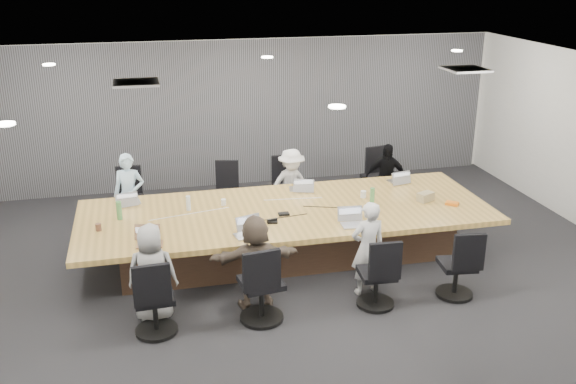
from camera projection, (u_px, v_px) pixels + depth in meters
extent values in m
cube|color=black|center=(294.00, 270.00, 9.19)|extent=(10.00, 8.00, 0.00)
cube|color=white|center=(295.00, 75.00, 8.23)|extent=(10.00, 8.00, 0.00)
cube|color=silver|center=(245.00, 113.00, 12.37)|extent=(10.00, 0.00, 2.80)
cube|color=silver|center=(416.00, 337.00, 5.06)|extent=(10.00, 0.00, 2.80)
cube|color=#5C5C62|center=(246.00, 114.00, 12.30)|extent=(9.80, 0.04, 2.80)
cube|color=#503626|center=(286.00, 235.00, 9.54)|extent=(4.80, 1.40, 0.66)
cube|color=tan|center=(286.00, 212.00, 9.41)|extent=(6.00, 2.20, 0.08)
imported|color=#B0D5ED|center=(129.00, 195.00, 10.17)|extent=(0.53, 0.39, 1.34)
cube|color=#B2B2B7|center=(129.00, 203.00, 9.64)|extent=(0.36, 0.27, 0.02)
imported|color=silver|center=(291.00, 185.00, 10.76)|extent=(0.89, 0.63, 1.25)
cube|color=#B2B2B7|center=(299.00, 189.00, 10.21)|extent=(0.36, 0.28, 0.02)
imported|color=black|center=(386.00, 178.00, 11.12)|extent=(0.77, 0.46, 1.23)
cube|color=#B2B2B7|center=(399.00, 181.00, 10.57)|extent=(0.36, 0.27, 0.02)
imported|color=gray|center=(152.00, 273.00, 7.77)|extent=(0.65, 0.47, 1.24)
cube|color=#8C6647|center=(150.00, 244.00, 8.23)|extent=(0.35, 0.26, 0.02)
imported|color=brown|center=(256.00, 262.00, 8.05)|extent=(1.15, 0.38, 1.24)
cube|color=#B2B2B7|center=(248.00, 235.00, 8.51)|extent=(0.39, 0.30, 0.02)
imported|color=silver|center=(368.00, 248.00, 8.36)|extent=(0.50, 0.35, 1.29)
cube|color=#B2B2B7|center=(354.00, 225.00, 8.83)|extent=(0.37, 0.26, 0.02)
cylinder|color=#4E924E|center=(119.00, 210.00, 9.00)|extent=(0.08, 0.08, 0.27)
cylinder|color=#4E924E|center=(372.00, 196.00, 9.58)|extent=(0.07, 0.07, 0.25)
cylinder|color=silver|center=(188.00, 203.00, 9.34)|extent=(0.07, 0.07, 0.22)
cylinder|color=white|center=(224.00, 202.00, 9.56)|extent=(0.09, 0.09, 0.09)
cylinder|color=white|center=(363.00, 194.00, 9.85)|extent=(0.10, 0.10, 0.11)
cylinder|color=brown|center=(98.00, 227.00, 8.66)|extent=(0.09, 0.09, 0.10)
cube|color=black|center=(273.00, 222.00, 8.92)|extent=(0.16, 0.12, 0.03)
cube|color=black|center=(284.00, 214.00, 9.20)|extent=(0.15, 0.10, 0.03)
cube|color=black|center=(272.00, 221.00, 8.93)|extent=(0.15, 0.06, 0.06)
cube|color=tan|center=(425.00, 197.00, 9.71)|extent=(0.29, 0.24, 0.13)
cube|color=orange|center=(452.00, 203.00, 9.57)|extent=(0.22, 0.21, 0.04)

